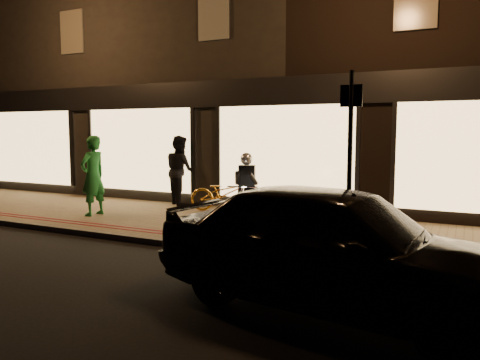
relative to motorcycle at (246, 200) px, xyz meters
name	(u,v)px	position (x,y,z in m)	size (l,w,h in m)	color
ground	(205,252)	(-0.04, -1.63, -0.73)	(90.00, 90.00, 0.00)	black
sidewalk	(251,228)	(-0.04, 0.37, -0.67)	(50.00, 4.00, 0.12)	#756548
kerb_stone	(206,248)	(-0.04, -1.58, -0.67)	(50.00, 0.14, 0.12)	#59544C
red_kerb_lines	(220,239)	(-0.04, -1.08, -0.61)	(50.00, 0.26, 0.01)	maroon
building_row	(337,70)	(-0.04, 7.36, 3.51)	(48.00, 10.11, 8.50)	black
motorcycle	(246,200)	(0.00, 0.00, 0.00)	(0.81, 1.88, 1.59)	black
sign_post	(350,154)	(2.40, -1.16, 1.06)	(0.35, 0.08, 3.00)	black
bicycle_gold	(224,194)	(-1.42, 1.71, -0.16)	(0.60, 1.73, 0.91)	orange
person_green	(93,176)	(-4.00, -0.18, 0.35)	(0.70, 0.46, 1.93)	#1F7732
person_dark	(180,170)	(-3.04, 2.17, 0.35)	(0.93, 0.73, 1.92)	black
parked_car	(334,245)	(2.70, -3.19, 0.04)	(1.84, 4.58, 1.56)	black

